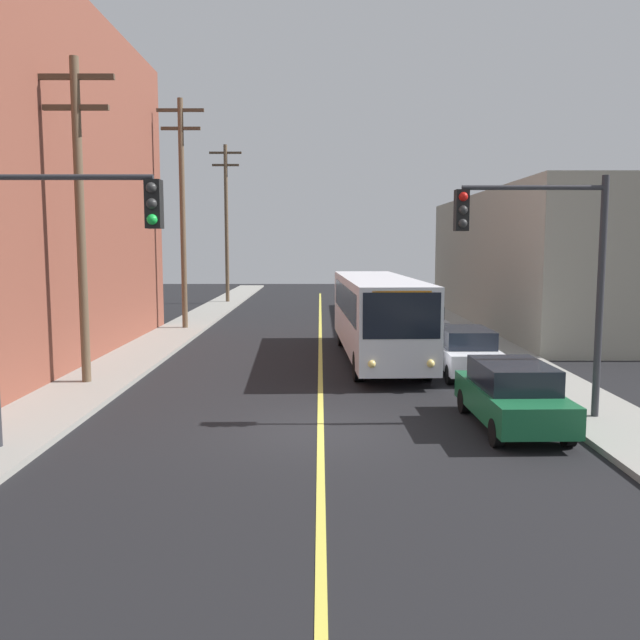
{
  "coord_description": "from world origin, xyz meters",
  "views": [
    {
      "loc": [
        -0.01,
        -15.73,
        4.47
      ],
      "look_at": [
        0.0,
        6.02,
        2.0
      ],
      "focal_mm": 37.38,
      "sensor_mm": 36.0,
      "label": 1
    }
  ],
  "objects_px": {
    "utility_pole_near": "(79,207)",
    "utility_pole_mid": "(182,204)",
    "utility_pole_far": "(226,217)",
    "traffic_signal_right_corner": "(540,251)",
    "parked_car_white": "(465,351)",
    "city_bus": "(376,313)",
    "traffic_signal_left_corner": "(61,253)",
    "parked_car_silver": "(423,321)",
    "parked_car_green": "(511,394)"
  },
  "relations": [
    {
      "from": "parked_car_white",
      "to": "utility_pole_mid",
      "type": "height_order",
      "value": "utility_pole_mid"
    },
    {
      "from": "parked_car_silver",
      "to": "utility_pole_mid",
      "type": "height_order",
      "value": "utility_pole_mid"
    },
    {
      "from": "parked_car_green",
      "to": "utility_pole_mid",
      "type": "distance_m",
      "value": 22.77
    },
    {
      "from": "parked_car_green",
      "to": "parked_car_white",
      "type": "relative_size",
      "value": 1.01
    },
    {
      "from": "parked_car_silver",
      "to": "utility_pole_far",
      "type": "distance_m",
      "value": 23.2
    },
    {
      "from": "city_bus",
      "to": "utility_pole_far",
      "type": "height_order",
      "value": "utility_pole_far"
    },
    {
      "from": "city_bus",
      "to": "utility_pole_mid",
      "type": "relative_size",
      "value": 1.05
    },
    {
      "from": "utility_pole_near",
      "to": "parked_car_white",
      "type": "bearing_deg",
      "value": 8.14
    },
    {
      "from": "parked_car_silver",
      "to": "utility_pole_near",
      "type": "xyz_separation_m",
      "value": [
        -12.32,
        -10.77,
        4.78
      ]
    },
    {
      "from": "city_bus",
      "to": "parked_car_green",
      "type": "xyz_separation_m",
      "value": [
        2.46,
        -9.85,
        -0.98
      ]
    },
    {
      "from": "city_bus",
      "to": "utility_pole_near",
      "type": "distance_m",
      "value": 11.49
    },
    {
      "from": "utility_pole_far",
      "to": "traffic_signal_right_corner",
      "type": "distance_m",
      "value": 36.39
    },
    {
      "from": "city_bus",
      "to": "traffic_signal_left_corner",
      "type": "xyz_separation_m",
      "value": [
        -7.61,
        -11.82,
        2.49
      ]
    },
    {
      "from": "parked_car_silver",
      "to": "traffic_signal_right_corner",
      "type": "height_order",
      "value": "traffic_signal_right_corner"
    },
    {
      "from": "city_bus",
      "to": "traffic_signal_right_corner",
      "type": "xyz_separation_m",
      "value": [
        3.21,
        -9.28,
        2.49
      ]
    },
    {
      "from": "utility_pole_far",
      "to": "utility_pole_mid",
      "type": "bearing_deg",
      "value": -90.05
    },
    {
      "from": "parked_car_silver",
      "to": "utility_pole_mid",
      "type": "relative_size",
      "value": 0.38
    },
    {
      "from": "utility_pole_near",
      "to": "utility_pole_mid",
      "type": "distance_m",
      "value": 13.84
    },
    {
      "from": "parked_car_green",
      "to": "traffic_signal_left_corner",
      "type": "bearing_deg",
      "value": -168.93
    },
    {
      "from": "utility_pole_mid",
      "to": "parked_car_silver",
      "type": "bearing_deg",
      "value": -14.23
    },
    {
      "from": "city_bus",
      "to": "traffic_signal_left_corner",
      "type": "distance_m",
      "value": 14.28
    },
    {
      "from": "city_bus",
      "to": "parked_car_white",
      "type": "height_order",
      "value": "city_bus"
    },
    {
      "from": "city_bus",
      "to": "parked_car_green",
      "type": "bearing_deg",
      "value": -75.95
    },
    {
      "from": "parked_car_green",
      "to": "parked_car_white",
      "type": "xyz_separation_m",
      "value": [
        0.3,
        6.63,
        0.0
      ]
    },
    {
      "from": "utility_pole_near",
      "to": "utility_pole_far",
      "type": "height_order",
      "value": "utility_pole_far"
    },
    {
      "from": "city_bus",
      "to": "parked_car_silver",
      "type": "relative_size",
      "value": 2.76
    },
    {
      "from": "utility_pole_near",
      "to": "utility_pole_far",
      "type": "bearing_deg",
      "value": 89.31
    },
    {
      "from": "parked_car_white",
      "to": "parked_car_silver",
      "type": "distance_m",
      "value": 9.0
    },
    {
      "from": "utility_pole_far",
      "to": "traffic_signal_left_corner",
      "type": "distance_m",
      "value": 36.76
    },
    {
      "from": "parked_car_silver",
      "to": "parked_car_white",
      "type": "bearing_deg",
      "value": -89.62
    },
    {
      "from": "traffic_signal_left_corner",
      "to": "traffic_signal_right_corner",
      "type": "distance_m",
      "value": 11.12
    },
    {
      "from": "parked_car_white",
      "to": "utility_pole_near",
      "type": "xyz_separation_m",
      "value": [
        -12.38,
        -1.77,
        4.78
      ]
    },
    {
      "from": "city_bus",
      "to": "parked_car_green",
      "type": "distance_m",
      "value": 10.2
    },
    {
      "from": "city_bus",
      "to": "traffic_signal_left_corner",
      "type": "relative_size",
      "value": 2.04
    },
    {
      "from": "utility_pole_near",
      "to": "utility_pole_mid",
      "type": "xyz_separation_m",
      "value": [
        0.35,
        13.81,
        0.89
      ]
    },
    {
      "from": "parked_car_silver",
      "to": "traffic_signal_right_corner",
      "type": "relative_size",
      "value": 0.74
    },
    {
      "from": "utility_pole_mid",
      "to": "utility_pole_far",
      "type": "xyz_separation_m",
      "value": [
        0.01,
        16.01,
        0.02
      ]
    },
    {
      "from": "city_bus",
      "to": "traffic_signal_left_corner",
      "type": "height_order",
      "value": "traffic_signal_left_corner"
    },
    {
      "from": "utility_pole_near",
      "to": "traffic_signal_left_corner",
      "type": "distance_m",
      "value": 7.24
    },
    {
      "from": "parked_car_green",
      "to": "utility_pole_far",
      "type": "bearing_deg",
      "value": 108.68
    },
    {
      "from": "utility_pole_mid",
      "to": "parked_car_green",
      "type": "bearing_deg",
      "value": -57.84
    },
    {
      "from": "parked_car_white",
      "to": "traffic_signal_right_corner",
      "type": "xyz_separation_m",
      "value": [
        0.45,
        -6.06,
        3.46
      ]
    },
    {
      "from": "parked_car_white",
      "to": "traffic_signal_left_corner",
      "type": "relative_size",
      "value": 0.73
    },
    {
      "from": "utility_pole_mid",
      "to": "utility_pole_far",
      "type": "relative_size",
      "value": 1.0
    },
    {
      "from": "utility_pole_far",
      "to": "utility_pole_near",
      "type": "bearing_deg",
      "value": -90.69
    },
    {
      "from": "parked_car_white",
      "to": "traffic_signal_left_corner",
      "type": "xyz_separation_m",
      "value": [
        -10.37,
        -8.6,
        3.46
      ]
    },
    {
      "from": "parked_car_white",
      "to": "parked_car_silver",
      "type": "bearing_deg",
      "value": 90.38
    },
    {
      "from": "parked_car_white",
      "to": "parked_car_silver",
      "type": "relative_size",
      "value": 0.99
    },
    {
      "from": "utility_pole_near",
      "to": "traffic_signal_left_corner",
      "type": "bearing_deg",
      "value": -73.62
    },
    {
      "from": "city_bus",
      "to": "parked_car_silver",
      "type": "xyz_separation_m",
      "value": [
        2.7,
        5.78,
        -0.98
      ]
    }
  ]
}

